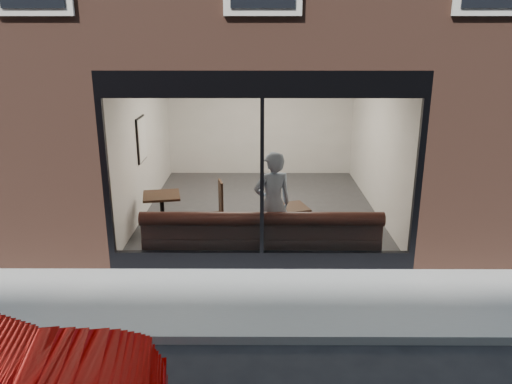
{
  "coord_description": "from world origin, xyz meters",
  "views": [
    {
      "loc": [
        -0.06,
        -5.46,
        3.69
      ],
      "look_at": [
        -0.1,
        2.4,
        1.22
      ],
      "focal_mm": 35.0,
      "sensor_mm": 36.0,
      "label": 1
    }
  ],
  "objects_px": {
    "cafe_table_left": "(161,196)",
    "cafe_table_right": "(291,207)",
    "cafe_chair_left": "(212,215)",
    "person": "(272,204)",
    "banquette": "(262,246)"
  },
  "relations": [
    {
      "from": "banquette",
      "to": "cafe_table_right",
      "type": "relative_size",
      "value": 7.02
    },
    {
      "from": "banquette",
      "to": "cafe_table_right",
      "type": "xyz_separation_m",
      "value": [
        0.53,
        0.55,
        0.52
      ]
    },
    {
      "from": "banquette",
      "to": "cafe_table_left",
      "type": "xyz_separation_m",
      "value": [
        -1.93,
        1.23,
        0.52
      ]
    },
    {
      "from": "cafe_chair_left",
      "to": "cafe_table_left",
      "type": "bearing_deg",
      "value": 1.46
    },
    {
      "from": "cafe_table_left",
      "to": "cafe_table_right",
      "type": "bearing_deg",
      "value": -15.5
    },
    {
      "from": "person",
      "to": "cafe_table_left",
      "type": "relative_size",
      "value": 2.67
    },
    {
      "from": "cafe_table_left",
      "to": "cafe_chair_left",
      "type": "height_order",
      "value": "cafe_table_left"
    },
    {
      "from": "banquette",
      "to": "person",
      "type": "relative_size",
      "value": 2.16
    },
    {
      "from": "cafe_table_right",
      "to": "cafe_chair_left",
      "type": "distance_m",
      "value": 1.85
    },
    {
      "from": "cafe_table_left",
      "to": "cafe_chair_left",
      "type": "xyz_separation_m",
      "value": [
        0.94,
        0.25,
        -0.5
      ]
    },
    {
      "from": "cafe_table_right",
      "to": "cafe_chair_left",
      "type": "relative_size",
      "value": 1.54
    },
    {
      "from": "banquette",
      "to": "cafe_chair_left",
      "type": "xyz_separation_m",
      "value": [
        -0.99,
        1.48,
        0.01
      ]
    },
    {
      "from": "cafe_table_right",
      "to": "cafe_chair_left",
      "type": "bearing_deg",
      "value": 148.37
    },
    {
      "from": "person",
      "to": "cafe_chair_left",
      "type": "xyz_separation_m",
      "value": [
        -1.18,
        1.3,
        -0.68
      ]
    },
    {
      "from": "cafe_chair_left",
      "to": "person",
      "type": "bearing_deg",
      "value": 118.51
    }
  ]
}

